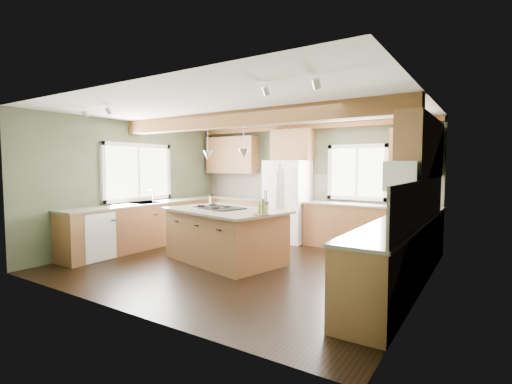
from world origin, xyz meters
The scene contains 37 objects.
floor centered at (0.00, 0.00, 0.00)m, with size 5.60×5.60×0.00m, color black.
ceiling centered at (0.00, 0.00, 2.60)m, with size 5.60×5.60×0.00m, color silver.
wall_back centered at (0.00, 2.50, 1.30)m, with size 5.60×5.60×0.00m, color #3D4732.
wall_left centered at (-2.80, 0.00, 1.30)m, with size 5.00×5.00×0.00m, color #3D4732.
wall_right centered at (2.80, 0.00, 1.30)m, with size 5.00×5.00×0.00m, color #3D4732.
ceiling_beam centered at (0.00, -0.02, 2.47)m, with size 5.55×0.26×0.26m, color brown.
soffit_trim centered at (0.00, 2.40, 2.54)m, with size 5.55×0.20×0.10m, color brown.
backsplash_back centered at (0.00, 2.48, 1.21)m, with size 5.58×0.03×0.58m, color brown.
backsplash_right centered at (2.78, 0.05, 1.21)m, with size 0.03×3.70×0.58m, color brown.
base_cab_back_left centered at (-1.79, 2.20, 0.44)m, with size 2.02×0.60×0.88m, color brown.
counter_back_left centered at (-1.79, 2.20, 0.90)m, with size 2.06×0.64×0.04m, color brown.
base_cab_back_right centered at (1.49, 2.20, 0.44)m, with size 2.62×0.60×0.88m, color brown.
counter_back_right centered at (1.49, 2.20, 0.90)m, with size 2.66×0.64×0.04m, color brown.
base_cab_left centered at (-2.50, 0.05, 0.44)m, with size 0.60×3.70×0.88m, color brown.
counter_left centered at (-2.50, 0.05, 0.90)m, with size 0.64×3.74×0.04m, color brown.
base_cab_right centered at (2.50, 0.05, 0.44)m, with size 0.60×3.70×0.88m, color brown.
counter_right centered at (2.50, 0.05, 0.90)m, with size 0.64×3.74×0.04m, color brown.
upper_cab_back_left centered at (-1.99, 2.33, 1.95)m, with size 1.40×0.35×0.90m, color brown.
upper_cab_over_fridge centered at (-0.30, 2.33, 2.15)m, with size 0.96×0.35×0.70m, color brown.
upper_cab_right centered at (2.62, 0.90, 1.95)m, with size 0.35×2.20×0.90m, color brown.
upper_cab_back_corner centered at (2.30, 2.33, 1.95)m, with size 0.90×0.35×0.90m, color brown.
window_left centered at (-2.78, 0.05, 1.55)m, with size 0.04×1.60×1.05m, color white.
window_back centered at (1.15, 2.48, 1.55)m, with size 1.10×0.04×1.00m, color white.
sink centered at (-2.50, 0.05, 0.91)m, with size 0.50×0.65×0.03m, color #262628.
faucet centered at (-2.32, 0.05, 1.05)m, with size 0.02×0.02×0.28m, color #B2B2B7.
dishwasher centered at (-2.49, -1.25, 0.43)m, with size 0.60×0.60×0.84m, color white.
oven centered at (2.49, -1.25, 0.43)m, with size 0.60×0.72×0.84m, color white.
microwave centered at (2.58, -0.05, 1.55)m, with size 0.40×0.70×0.38m, color white.
pendant_left centered at (-0.88, 0.09, 1.88)m, with size 0.18×0.18×0.16m, color #B2B2B7.
pendant_right centered at (0.08, -0.14, 1.88)m, with size 0.18×0.18×0.16m, color #B2B2B7.
refrigerator centered at (-0.30, 2.12, 0.90)m, with size 0.90×0.74×1.80m, color white.
island centered at (-0.40, -0.02, 0.44)m, with size 1.98×1.21×0.88m, color brown.
island_top centered at (-0.40, -0.02, 0.90)m, with size 2.11×1.34×0.04m, color brown.
cooktop centered at (-0.56, 0.01, 0.93)m, with size 0.86×0.57×0.02m, color black.
knife_block centered at (-1.01, 0.35, 1.01)m, with size 0.11×0.08×0.18m, color brown.
utensil_crock centered at (0.29, 0.20, 1.00)m, with size 0.12×0.12×0.16m, color #423B35.
bottle_tray centered at (0.51, -0.28, 1.04)m, with size 0.26×0.26×0.24m, color brown, non-canonical shape.
Camera 1 is at (3.57, -5.17, 1.68)m, focal length 26.00 mm.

